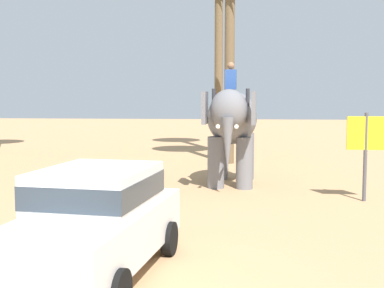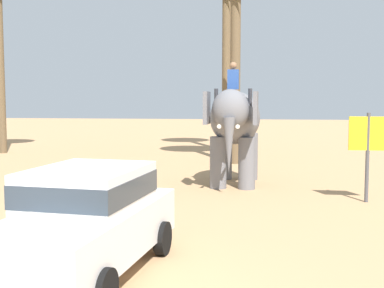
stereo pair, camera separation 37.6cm
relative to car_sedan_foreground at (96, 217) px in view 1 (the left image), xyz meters
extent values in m
cube|color=white|center=(0.00, -0.04, -0.25)|extent=(2.16, 4.27, 0.76)
cube|color=white|center=(0.01, 0.06, 0.45)|extent=(1.79, 2.26, 0.64)
cube|color=#2D3842|center=(0.01, 0.06, 0.45)|extent=(1.81, 2.29, 0.35)
cylinder|color=black|center=(-0.99, -1.20, -0.63)|extent=(0.25, 0.62, 0.60)
cylinder|color=black|center=(0.99, 1.13, -0.63)|extent=(0.25, 0.62, 0.60)
cylinder|color=black|center=(-0.70, 1.32, -0.63)|extent=(0.25, 0.62, 0.60)
ellipsoid|color=slate|center=(1.91, 8.89, 1.22)|extent=(1.72, 3.16, 1.70)
cylinder|color=slate|center=(2.31, 7.94, -0.13)|extent=(0.52, 0.52, 1.60)
cylinder|color=slate|center=(1.44, 7.97, -0.13)|extent=(0.52, 0.52, 1.60)
cylinder|color=slate|center=(2.38, 9.80, -0.13)|extent=(0.52, 0.52, 1.60)
cylinder|color=slate|center=(1.51, 9.83, -0.13)|extent=(0.52, 0.52, 1.60)
ellipsoid|color=slate|center=(1.85, 7.26, 1.52)|extent=(1.14, 1.04, 1.20)
cube|color=slate|center=(2.57, 7.33, 1.57)|extent=(0.15, 0.80, 0.96)
cube|color=slate|center=(1.13, 7.39, 1.57)|extent=(0.15, 0.80, 0.96)
cone|color=slate|center=(1.83, 6.81, 0.52)|extent=(0.37, 0.37, 1.60)
cone|color=beige|center=(2.09, 6.85, 1.02)|extent=(0.14, 0.57, 0.21)
cone|color=beige|center=(1.57, 6.87, 1.02)|extent=(0.14, 0.57, 0.21)
cube|color=#2D519E|center=(1.88, 8.04, 2.42)|extent=(0.35, 0.25, 0.60)
sphere|color=#8E6647|center=(1.88, 8.04, 2.84)|extent=(0.22, 0.22, 0.22)
cylinder|color=#333338|center=(2.40, 8.02, 1.87)|extent=(0.12, 0.12, 0.55)
cylinder|color=#333338|center=(1.36, 8.05, 1.87)|extent=(0.12, 0.12, 0.55)
cylinder|color=brown|center=(1.66, 14.05, 3.32)|extent=(0.42, 0.42, 8.50)
cylinder|color=brown|center=(0.96, 19.11, 3.82)|extent=(0.43, 0.43, 9.51)
cylinder|color=#4C4C51|center=(5.55, 6.38, 0.27)|extent=(0.10, 0.10, 2.40)
cube|color=yellow|center=(5.55, 6.38, 0.92)|extent=(1.00, 0.08, 0.90)
camera|label=1|loc=(2.29, -7.62, 1.86)|focal=47.55mm
camera|label=2|loc=(2.66, -7.58, 1.86)|focal=47.55mm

